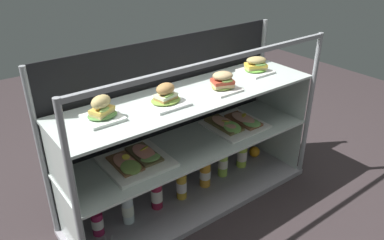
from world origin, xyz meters
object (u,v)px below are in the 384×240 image
Objects in this scene: plated_roll_sandwich_center at (256,66)px; juice_bottle_front_fourth at (157,193)px; plated_roll_sandwich_near_left_corner at (222,83)px; open_sandwich_tray_right_of_center at (137,160)px; plated_roll_sandwich_mid_right at (166,97)px; juice_bottle_near_post at (242,154)px; plated_roll_sandwich_left_of_center at (102,111)px; juice_bottle_front_middle at (223,162)px; juice_bottle_back_left at (128,208)px; juice_bottle_front_right_end at (205,172)px; juice_bottle_front_second at (181,185)px; juice_bottle_back_right at (97,222)px; orange_fruit_beside_bottles at (254,152)px; open_sandwich_tray_near_left_corner at (235,123)px.

plated_roll_sandwich_center is 0.99m from juice_bottle_front_fourth.
open_sandwich_tray_right_of_center is (-0.53, 0.07, -0.34)m from plated_roll_sandwich_near_left_corner.
plated_roll_sandwich_mid_right is 0.93m from juice_bottle_near_post.
juice_bottle_front_middle is (0.82, 0.04, -0.64)m from plated_roll_sandwich_left_of_center.
plated_roll_sandwich_left_of_center is 0.74× the size of juice_bottle_back_left.
plated_roll_sandwich_near_left_corner is 0.65m from juice_bottle_front_right_end.
plated_roll_sandwich_center is (0.36, 0.09, -0.00)m from plated_roll_sandwich_near_left_corner.
plated_roll_sandwich_near_left_corner is 0.77× the size of juice_bottle_front_second.
juice_bottle_front_middle reaches higher than juice_bottle_back_right.
open_sandwich_tray_right_of_center is 1.07m from orange_fruit_beside_bottles.
plated_roll_sandwich_center reaches higher than juice_bottle_front_middle.
juice_bottle_back_right is at bearing 171.84° from open_sandwich_tray_right_of_center.
juice_bottle_back_left is at bearing 178.08° from open_sandwich_tray_near_left_corner.
juice_bottle_front_second is 2.86× the size of orange_fruit_beside_bottles.
plated_roll_sandwich_near_left_corner is at bearing -165.67° from plated_roll_sandwich_center.
juice_bottle_front_middle is 3.02× the size of orange_fruit_beside_bottles.
plated_roll_sandwich_near_left_corner is at bearing -13.65° from juice_bottle_front_fourth.
plated_roll_sandwich_left_of_center is 0.95× the size of plated_roll_sandwich_center.
plated_roll_sandwich_mid_right is at bearing -175.41° from plated_roll_sandwich_center.
juice_bottle_near_post is at bearing 153.32° from plated_roll_sandwich_center.
juice_bottle_near_post is at bearing -169.37° from orange_fruit_beside_bottles.
plated_roll_sandwich_center reaches higher than open_sandwich_tray_near_left_corner.
open_sandwich_tray_right_of_center is at bearing -167.11° from juice_bottle_front_fourth.
open_sandwich_tray_right_of_center is 1.43× the size of juice_bottle_front_middle.
juice_bottle_near_post is 0.17m from orange_fruit_beside_bottles.
open_sandwich_tray_right_of_center is 0.43m from juice_bottle_front_second.
juice_bottle_front_fourth reaches higher than juice_bottle_back_right.
plated_roll_sandwich_near_left_corner is 0.76× the size of juice_bottle_back_left.
juice_bottle_front_right_end is at bearing 2.75° from open_sandwich_tray_right_of_center.
plated_roll_sandwich_near_left_corner is at bearing -68.17° from juice_bottle_front_right_end.
juice_bottle_back_left is at bearing -4.14° from juice_bottle_back_right.
plated_roll_sandwich_mid_right reaches higher than open_sandwich_tray_right_of_center.
juice_bottle_front_middle is at bearing 2.78° from plated_roll_sandwich_left_of_center.
open_sandwich_tray_near_left_corner is at bearing -171.67° from plated_roll_sandwich_center.
juice_bottle_front_fourth is (-0.76, 0.01, -0.63)m from plated_roll_sandwich_center.
juice_bottle_front_fourth is (-0.05, 0.06, -0.63)m from plated_roll_sandwich_mid_right.
juice_bottle_front_right_end reaches higher than juice_bottle_back_right.
plated_roll_sandwich_left_of_center is 0.99× the size of plated_roll_sandwich_near_left_corner.
plated_roll_sandwich_near_left_corner reaches higher than juice_bottle_front_fourth.
plated_roll_sandwich_mid_right reaches higher than juice_bottle_front_second.
juice_bottle_front_middle is at bearing -178.71° from juice_bottle_near_post.
juice_bottle_front_right_end is 0.17m from juice_bottle_front_middle.
juice_bottle_front_fourth is at bearing -178.76° from juice_bottle_near_post.
plated_roll_sandwich_near_left_corner reaches higher than plated_roll_sandwich_center.
juice_bottle_back_left is (-0.24, 0.06, -0.64)m from plated_roll_sandwich_mid_right.
juice_bottle_back_left is at bearing 13.64° from plated_roll_sandwich_left_of_center.
open_sandwich_tray_right_of_center is at bearing -175.73° from orange_fruit_beside_bottles.
plated_roll_sandwich_mid_right is 0.63m from open_sandwich_tray_near_left_corner.
open_sandwich_tray_near_left_corner is at bearing -3.23° from juice_bottle_front_fourth.
juice_bottle_front_fourth reaches higher than juice_bottle_front_middle.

